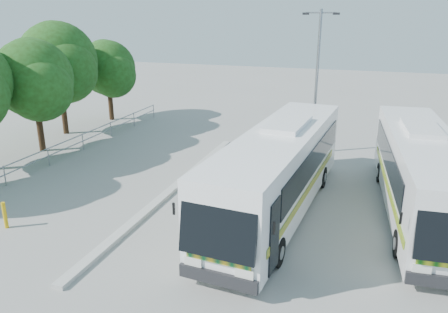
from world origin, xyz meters
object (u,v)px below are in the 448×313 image
(tree_far_c, at_px, (34,79))
(bollard, at_px, (5,215))
(tree_far_e, at_px, (109,68))
(lamppost, at_px, (317,77))
(coach_main, at_px, (279,170))
(tree_far_d, at_px, (59,61))
(coach_adjacent, at_px, (420,172))

(tree_far_c, height_order, bollard, tree_far_c)
(tree_far_c, height_order, tree_far_e, tree_far_c)
(lamppost, xyz_separation_m, bollard, (-9.71, -13.23, -3.88))
(tree_far_e, xyz_separation_m, bollard, (5.90, -16.65, -3.36))
(coach_main, bearing_deg, bollard, -149.39)
(tree_far_d, height_order, bollard, tree_far_d)
(coach_main, distance_m, bollard, 10.65)
(tree_far_e, relative_size, bollard, 5.65)
(tree_far_c, distance_m, coach_adjacent, 20.48)
(tree_far_d, distance_m, coach_main, 17.97)
(tree_far_e, height_order, lamppost, lamppost)
(coach_main, xyz_separation_m, bollard, (-9.48, -4.66, -1.34))
(tree_far_e, relative_size, lamppost, 0.74)
(tree_far_c, height_order, coach_adjacent, tree_far_c)
(tree_far_d, distance_m, tree_far_e, 4.65)
(tree_far_d, distance_m, coach_adjacent, 22.39)
(tree_far_c, xyz_separation_m, bollard, (5.39, -8.45, -3.73))
(tree_far_c, height_order, coach_main, tree_far_c)
(tree_far_d, bearing_deg, coach_adjacent, -15.16)
(tree_far_d, bearing_deg, bollard, -61.55)
(coach_adjacent, bearing_deg, tree_far_e, 148.90)
(tree_far_c, distance_m, coach_main, 15.54)
(lamppost, height_order, bollard, lamppost)
(tree_far_e, bearing_deg, coach_adjacent, -26.43)
(tree_far_c, relative_size, tree_far_d, 0.88)
(tree_far_c, relative_size, bollard, 6.19)
(tree_far_e, bearing_deg, bollard, -70.49)
(tree_far_d, xyz_separation_m, coach_main, (16.06, -7.48, -2.96))
(tree_far_c, xyz_separation_m, tree_far_e, (-0.51, 8.20, -0.37))
(lamppost, distance_m, bollard, 16.86)
(tree_far_c, bearing_deg, tree_far_d, 107.83)
(coach_main, height_order, coach_adjacent, coach_main)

